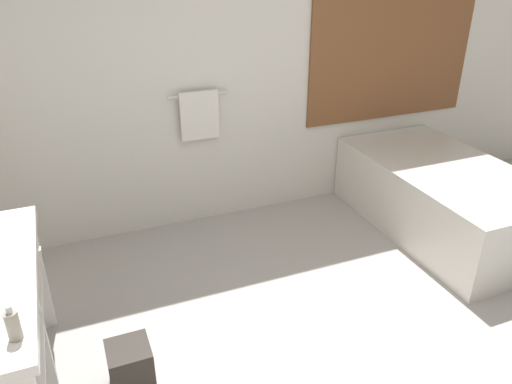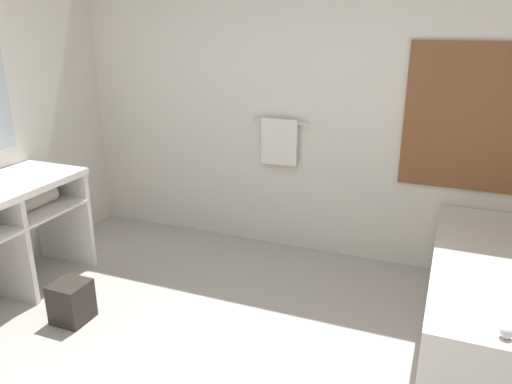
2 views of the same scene
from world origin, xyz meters
The scene contains 2 objects.
wall_back_with_blinds centered at (0.05, 2.23, 1.35)m, with size 7.40×0.13×2.70m.
waste_bin centered at (-1.22, 0.49, 0.14)m, with size 0.23×0.23×0.29m.
Camera 2 is at (1.07, -1.81, 1.99)m, focal length 35.00 mm.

